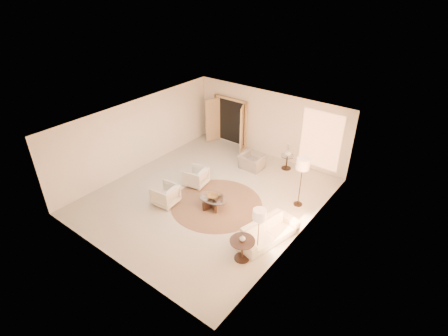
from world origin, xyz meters
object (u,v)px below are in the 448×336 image
Objects in this scene: accent_chair at (252,160)px; coffee_table at (213,201)px; side_table at (287,161)px; side_vase at (288,153)px; armchair_left at (196,176)px; end_vase at (242,238)px; end_table at (242,246)px; armchair_right at (165,194)px; bowl at (213,196)px; sofa at (268,232)px; floor_lamp_near at (303,166)px; floor_lamp_far at (259,217)px.

coffee_table is at bearing 98.60° from accent_chair.
side_vase reaches higher than side_table.
side_table is (2.08, 3.12, -0.03)m from armchair_left.
end_vase is at bearing -74.50° from side_table.
side_vase reaches higher than end_table.
armchair_right is 1.64m from bowl.
end_vase is at bearing -32.68° from bowl.
sofa is 1.14× the size of floor_lamp_near.
floor_lamp_near is 2.57m from side_vase.
floor_lamp_near is (3.59, 1.19, 1.13)m from armchair_left.
accent_chair is 2.45× the size of bowl.
coffee_table is 2.57m from end_table.
floor_lamp_near is 10.23× the size of end_vase.
end_vase is (-0.19, -0.50, -0.51)m from floor_lamp_far.
floor_lamp_far is at bearing 69.06° from end_table.
accent_chair is (-2.73, 3.23, 0.11)m from sofa.
armchair_left is 4.11m from end_vase.
coffee_table is at bearing -100.57° from side_table.
sofa is 2.90× the size of end_table.
side_table is (1.13, 0.85, -0.05)m from accent_chair.
accent_chair is at bearing 147.55° from armchair_left.
sofa is at bearing 92.56° from armchair_right.
bowl is at bearing 114.25° from armchair_right.
end_vase is (-0.15, -1.12, 0.45)m from sofa.
armchair_left is at bearing 156.92° from floor_lamp_far.
side_vase is at bearing 79.43° from bowl.
end_vase is at bearing 75.15° from armchair_right.
armchair_right is 3.61m from end_table.
floor_lamp_near reaches higher than end_vase.
accent_chair is 3.00m from coffee_table.
sofa is 1.14m from floor_lamp_far.
end_table is at bearing -74.50° from side_table.
armchair_right is 5.10m from side_table.
side_table is 0.40× the size of floor_lamp_far.
floor_lamp_far is (1.63, -4.70, 0.90)m from side_table.
coffee_table is 0.92× the size of floor_lamp_far.
end_vase is (2.57, -4.35, 0.34)m from accent_chair.
floor_lamp_far reaches higher than coffee_table.
accent_chair is at bearing 53.59° from sofa.
floor_lamp_near is 3.11m from bowl.
coffee_table is 1.93× the size of end_table.
floor_lamp_far is 8.43× the size of end_vase.
accent_chair reaches higher than sofa.
armchair_right is 4.67m from floor_lamp_near.
sofa is at bearing 65.68° from armchair_left.
armchair_left reaches higher than side_table.
floor_lamp_near is at bearing 40.37° from bowl.
side_table is 3.88m from bowl.
side_table is 5.06m from floor_lamp_far.
coffee_table is at bearing 53.37° from armchair_left.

